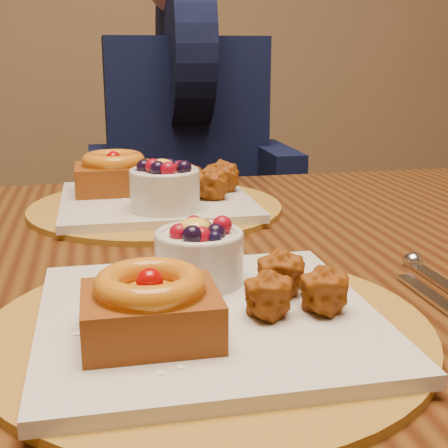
{
  "coord_description": "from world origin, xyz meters",
  "views": [
    {
      "loc": [
        -0.09,
        -0.71,
        0.99
      ],
      "look_at": [
        0.02,
        -0.18,
        0.84
      ],
      "focal_mm": 50.0,
      "sensor_mm": 36.0,
      "label": 1
    }
  ],
  "objects": [
    {
      "name": "dining_table",
      "position": [
        -0.01,
        -0.01,
        0.68
      ],
      "size": [
        1.6,
        0.9,
        0.76
      ],
      "color": "black",
      "rests_on": "ground"
    },
    {
      "name": "place_setting_near",
      "position": [
        -0.01,
        -0.23,
        0.78
      ],
      "size": [
        0.38,
        0.38,
        0.08
      ],
      "color": "brown",
      "rests_on": "dining_table"
    },
    {
      "name": "place_setting_far",
      "position": [
        -0.01,
        0.2,
        0.78
      ],
      "size": [
        0.38,
        0.38,
        0.09
      ],
      "color": "brown",
      "rests_on": "dining_table"
    },
    {
      "name": "chair_far",
      "position": [
        0.1,
        0.88,
        0.46
      ],
      "size": [
        0.52,
        0.52,
        0.82
      ],
      "rotation": [
        0.0,
        0.0,
        -0.41
      ],
      "color": "black",
      "rests_on": "ground"
    },
    {
      "name": "diner",
      "position": [
        0.13,
        0.86,
        0.84
      ],
      "size": [
        0.48,
        0.47,
        0.79
      ],
      "rotation": [
        0.0,
        0.0,
        -0.28
      ],
      "color": "black",
      "rests_on": "ground"
    }
  ]
}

